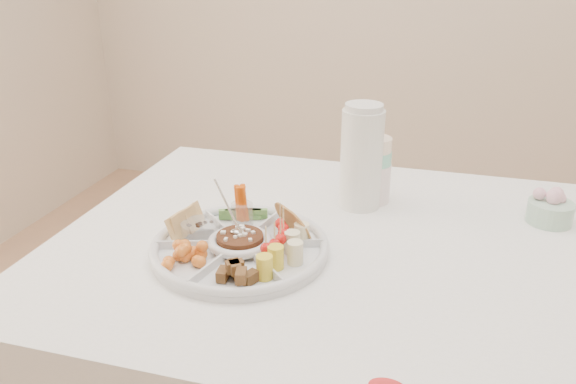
# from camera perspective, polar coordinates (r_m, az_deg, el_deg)

# --- Properties ---
(dining_table) EXTENTS (1.52, 1.02, 0.76)m
(dining_table) POSITION_cam_1_polar(r_m,az_deg,el_deg) (1.50, 9.37, -18.36)
(dining_table) COLOR white
(dining_table) RESTS_ON floor
(party_tray) EXTENTS (0.47, 0.47, 0.04)m
(party_tray) POSITION_cam_1_polar(r_m,az_deg,el_deg) (1.23, -4.89, -5.33)
(party_tray) COLOR silver
(party_tray) RESTS_ON dining_table
(bean_dip) EXTENTS (0.13, 0.13, 0.04)m
(bean_dip) POSITION_cam_1_polar(r_m,az_deg,el_deg) (1.22, -4.90, -5.02)
(bean_dip) COLOR #562419
(bean_dip) RESTS_ON party_tray
(tortillas) EXTENTS (0.14, 0.14, 0.07)m
(tortillas) POSITION_cam_1_polar(r_m,az_deg,el_deg) (1.27, 0.31, -3.03)
(tortillas) COLOR #8C613C
(tortillas) RESTS_ON party_tray
(carrot_cucumber) EXTENTS (0.12, 0.12, 0.09)m
(carrot_cucumber) POSITION_cam_1_polar(r_m,az_deg,el_deg) (1.32, -4.65, -1.04)
(carrot_cucumber) COLOR #D75009
(carrot_cucumber) RESTS_ON party_tray
(pita_raisins) EXTENTS (0.15, 0.15, 0.06)m
(pita_raisins) POSITION_cam_1_polar(r_m,az_deg,el_deg) (1.28, -9.79, -3.09)
(pita_raisins) COLOR tan
(pita_raisins) RESTS_ON party_tray
(cherries) EXTENTS (0.14, 0.14, 0.04)m
(cherries) POSITION_cam_1_polar(r_m,az_deg,el_deg) (1.17, -10.61, -6.27)
(cherries) COLOR orange
(cherries) RESTS_ON party_tray
(granola_chunks) EXTENTS (0.11, 0.11, 0.04)m
(granola_chunks) POSITION_cam_1_polar(r_m,az_deg,el_deg) (1.11, -5.28, -7.95)
(granola_chunks) COLOR #3E220E
(granola_chunks) RESTS_ON party_tray
(banana_tomato) EXTENTS (0.13, 0.13, 0.09)m
(banana_tomato) POSITION_cam_1_polar(r_m,az_deg,el_deg) (1.15, 0.51, -5.25)
(banana_tomato) COLOR #E1D17E
(banana_tomato) RESTS_ON party_tray
(cup_stack) EXTENTS (0.11, 0.11, 0.24)m
(cup_stack) POSITION_cam_1_polar(r_m,az_deg,el_deg) (1.46, 8.85, 3.38)
(cup_stack) COLOR silver
(cup_stack) RESTS_ON dining_table
(thermos) EXTENTS (0.13, 0.13, 0.27)m
(thermos) POSITION_cam_1_polar(r_m,az_deg,el_deg) (1.42, 7.48, 3.69)
(thermos) COLOR white
(thermos) RESTS_ON dining_table
(flower_bowl) EXTENTS (0.13, 0.13, 0.08)m
(flower_bowl) POSITION_cam_1_polar(r_m,az_deg,el_deg) (1.49, 25.15, -1.42)
(flower_bowl) COLOR silver
(flower_bowl) RESTS_ON dining_table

